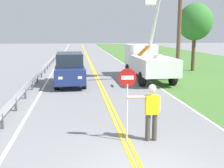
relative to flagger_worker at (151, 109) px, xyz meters
name	(u,v)px	position (x,y,z in m)	size (l,w,h in m)	color
grass_verge_right	(208,67)	(10.80, 17.78, -1.04)	(16.00, 110.00, 0.01)	#477533
centerline_yellow_left	(92,69)	(-0.89, 17.78, -1.04)	(0.11, 110.00, 0.01)	yellow
centerline_yellow_right	(94,69)	(-0.71, 17.78, -1.04)	(0.11, 110.00, 0.01)	yellow
edge_line_right	(130,68)	(2.80, 17.78, -1.04)	(0.12, 110.00, 0.01)	silver
edge_line_left	(54,69)	(-4.40, 17.78, -1.04)	(0.12, 110.00, 0.01)	silver
flagger_worker	(151,109)	(0.00, 0.00, 0.00)	(1.09, 0.26, 1.83)	#474238
stop_sign_paddle	(127,89)	(-0.77, 0.04, 0.66)	(0.56, 0.04, 2.33)	silver
utility_bucket_truck	(147,60)	(2.83, 11.39, 0.39)	(2.67, 6.85, 6.05)	white
oncoming_suv_nearest	(70,69)	(-2.75, 9.83, 0.01)	(2.02, 4.65, 2.10)	navy
utility_pole_near	(180,19)	(4.79, 10.50, 3.25)	(1.80, 0.28, 8.24)	brown
guardrail_left_shoulder	(39,73)	(-5.00, 12.00, -0.53)	(0.10, 32.00, 0.71)	#9EA0A3
roadside_tree_verge	(195,22)	(8.01, 15.21, 3.22)	(3.00, 3.00, 5.90)	brown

